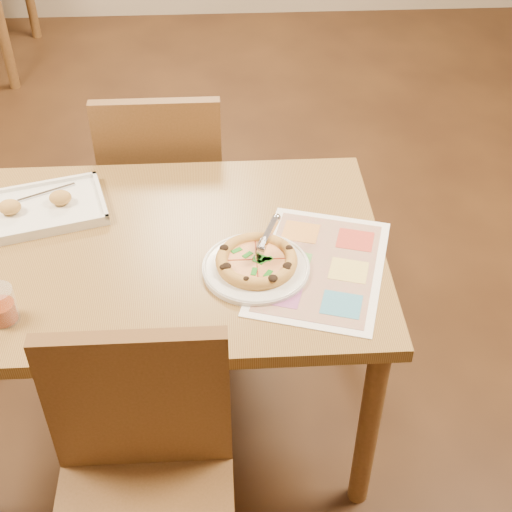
{
  "coord_description": "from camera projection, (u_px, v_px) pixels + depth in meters",
  "views": [
    {
      "loc": [
        0.21,
        -1.54,
        1.99
      ],
      "look_at": [
        0.29,
        -0.11,
        0.77
      ],
      "focal_mm": 50.0,
      "sensor_mm": 36.0,
      "label": 1
    }
  ],
  "objects": [
    {
      "name": "chair_near",
      "position": [
        141.0,
        466.0,
        1.63
      ],
      "size": [
        0.42,
        0.42,
        0.47
      ],
      "color": "brown",
      "rests_on": "ground"
    },
    {
      "name": "menu",
      "position": [
        320.0,
        267.0,
        1.92
      ],
      "size": [
        0.45,
        0.54,
        0.0
      ],
      "primitive_type": "cube",
      "rotation": [
        0.0,
        0.0,
        -0.29
      ],
      "color": "white",
      "rests_on": "dining_table"
    },
    {
      "name": "pizza_cutter",
      "position": [
        267.0,
        238.0,
        1.89
      ],
      "size": [
        0.07,
        0.12,
        0.08
      ],
      "rotation": [
        0.0,
        0.0,
        1.07
      ],
      "color": "silver",
      "rests_on": "pizza"
    },
    {
      "name": "room",
      "position": [
        122.0,
        28.0,
        1.58
      ],
      "size": [
        7.0,
        7.0,
        7.0
      ],
      "color": "#37200F",
      "rests_on": "ground"
    },
    {
      "name": "plate",
      "position": [
        256.0,
        268.0,
        1.91
      ],
      "size": [
        0.38,
        0.38,
        0.02
      ],
      "primitive_type": "cylinder",
      "rotation": [
        0.0,
        0.0,
        0.39
      ],
      "color": "white",
      "rests_on": "dining_table"
    },
    {
      "name": "chair_far",
      "position": [
        164.0,
        173.0,
        2.54
      ],
      "size": [
        0.42,
        0.42,
        0.47
      ],
      "rotation": [
        0.0,
        0.0,
        3.14
      ],
      "color": "brown",
      "rests_on": "ground"
    },
    {
      "name": "dining_table",
      "position": [
        153.0,
        270.0,
        2.04
      ],
      "size": [
        1.3,
        0.85,
        0.72
      ],
      "color": "olive",
      "rests_on": "ground"
    },
    {
      "name": "appetizer_tray",
      "position": [
        42.0,
        209.0,
        2.1
      ],
      "size": [
        0.41,
        0.33,
        0.06
      ],
      "rotation": [
        0.0,
        0.0,
        0.27
      ],
      "color": "white",
      "rests_on": "dining_table"
    },
    {
      "name": "pizza",
      "position": [
        257.0,
        260.0,
        1.9
      ],
      "size": [
        0.22,
        0.22,
        0.03
      ],
      "rotation": [
        0.0,
        0.0,
        -0.0
      ],
      "color": "#E3AC4D",
      "rests_on": "plate"
    },
    {
      "name": "glass_tumbler",
      "position": [
        1.0,
        307.0,
        1.74
      ],
      "size": [
        0.08,
        0.08,
        0.1
      ],
      "rotation": [
        0.0,
        0.0,
        -0.34
      ],
      "color": "maroon",
      "rests_on": "dining_table"
    }
  ]
}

